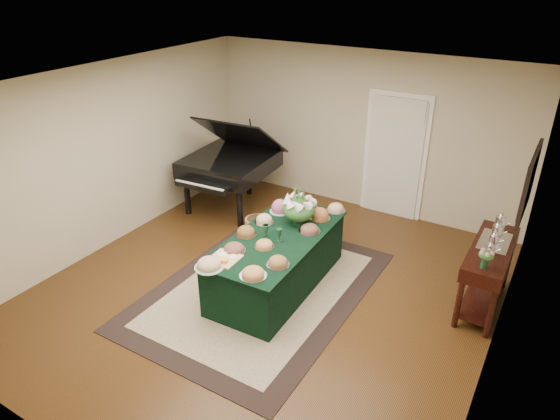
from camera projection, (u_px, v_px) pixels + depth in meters
The scene contains 14 objects.
ground at pixel (268, 289), 6.66m from camera, with size 6.00×6.00×0.00m, color black.
area_rug at pixel (261, 289), 6.64m from camera, with size 2.47×3.46×0.01m.
kitchen_doorway at pixel (395, 157), 8.20m from camera, with size 1.05×0.07×2.10m.
buffet_table at pixel (277, 261), 6.57m from camera, with size 1.10×2.20×0.75m.
food_platters at pixel (277, 230), 6.47m from camera, with size 1.00×2.38×0.14m.
cutting_board at pixel (225, 256), 5.91m from camera, with size 0.35×0.35×0.10m.
green_goblets at pixel (270, 232), 6.32m from camera, with size 0.28×0.09×0.18m.
floral_centerpiece at pixel (299, 206), 6.60m from camera, with size 0.45×0.45×0.45m.
grand_piano at pixel (230, 163), 8.50m from camera, with size 1.53×1.71×1.67m.
wicker_basket at pixel (256, 225), 8.01m from camera, with size 0.37×0.37×0.23m, color #AD7745.
mahogany_sideboard at pixel (489, 261), 6.05m from camera, with size 0.45×1.37×0.86m.
tea_service at pixel (496, 235), 5.99m from camera, with size 0.34×0.74×0.30m.
pink_bouquet at pixel (486, 256), 5.49m from camera, with size 0.18×0.18×0.24m.
wall_painting at pixel (529, 183), 5.46m from camera, with size 0.05×0.95×0.75m.
Camera 1 is at (2.95, -4.62, 3.94)m, focal length 32.00 mm.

